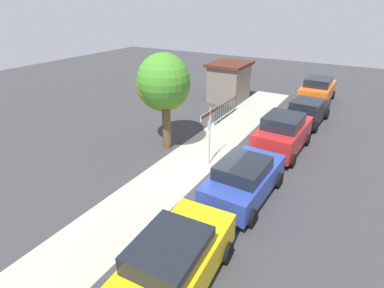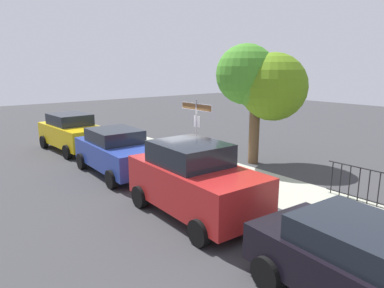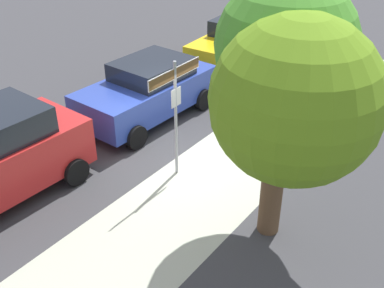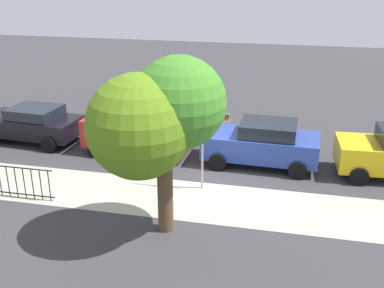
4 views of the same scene
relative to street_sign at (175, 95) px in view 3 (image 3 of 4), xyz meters
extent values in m
plane|color=#38383A|center=(-0.52, -0.40, -2.03)|extent=(60.00, 60.00, 0.00)
cube|color=#A9AD98|center=(1.48, 0.90, -2.03)|extent=(24.00, 2.60, 0.00)
cylinder|color=#9EA0A5|center=(0.00, 0.00, -0.63)|extent=(0.07, 0.07, 2.81)
cube|color=brown|center=(0.00, 0.00, 0.50)|extent=(1.69, 0.02, 0.22)
cube|color=white|center=(0.00, 0.00, 0.50)|extent=(1.72, 0.02, 0.25)
cube|color=silver|center=(0.00, 0.02, -0.05)|extent=(0.32, 0.02, 0.42)
cylinder|color=brown|center=(0.50, 2.72, -0.77)|extent=(0.43, 0.43, 2.53)
sphere|color=#488B26|center=(0.70, 2.82, 1.23)|extent=(2.13, 2.13, 2.13)
sphere|color=#418927|center=(0.12, 2.52, 1.66)|extent=(2.46, 2.46, 2.46)
sphere|color=#588319|center=(1.01, 3.18, 1.17)|extent=(2.73, 2.73, 2.73)
cube|color=yellow|center=(-6.52, -2.36, -1.25)|extent=(4.29, 2.04, 0.92)
cube|color=black|center=(-6.77, -2.37, -0.53)|extent=(2.10, 1.71, 0.52)
cylinder|color=black|center=(-5.14, -1.37, -1.71)|extent=(0.65, 0.25, 0.64)
cylinder|color=black|center=(-5.05, -3.19, -1.71)|extent=(0.65, 0.25, 0.64)
cylinder|color=black|center=(-8.00, -1.53, -1.71)|extent=(0.65, 0.25, 0.64)
cylinder|color=black|center=(-7.90, -3.35, -1.71)|extent=(0.65, 0.25, 0.64)
cube|color=#283E96|center=(-1.72, -2.41, -1.28)|extent=(4.26, 2.01, 0.86)
cube|color=black|center=(-1.97, -2.40, -0.60)|extent=(2.07, 1.71, 0.50)
cylinder|color=black|center=(-0.26, -1.54, -1.71)|extent=(0.65, 0.24, 0.64)
cylinder|color=black|center=(-0.33, -3.39, -1.71)|extent=(0.65, 0.24, 0.64)
cylinder|color=black|center=(-3.11, -1.43, -1.71)|extent=(0.65, 0.24, 0.64)
cylinder|color=black|center=(-3.18, -3.29, -1.71)|extent=(0.65, 0.24, 0.64)
cylinder|color=black|center=(1.72, -1.59, -1.71)|extent=(0.65, 0.24, 0.64)
cylinder|color=black|center=(1.65, -3.47, -1.71)|extent=(0.65, 0.24, 0.64)
camera|label=1|loc=(-11.33, -5.68, 4.99)|focal=28.44mm
camera|label=2|loc=(9.97, -8.26, 1.95)|focal=32.60mm
camera|label=3|loc=(7.16, 5.72, 4.29)|focal=43.37mm
camera|label=4|loc=(-2.65, 13.54, 4.98)|focal=42.95mm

